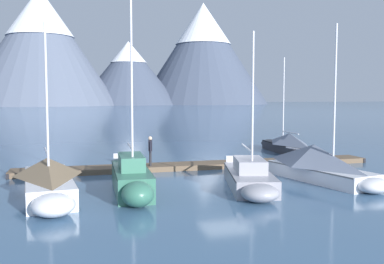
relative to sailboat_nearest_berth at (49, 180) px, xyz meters
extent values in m
plane|color=#426689|center=(8.54, 1.43, -0.75)|extent=(700.00, 700.00, 0.00)
cone|color=slate|center=(-9.46, 222.45, 29.48)|extent=(79.68, 79.68, 60.46)
cone|color=white|center=(-9.46, 222.45, 47.28)|extent=(34.54, 34.54, 24.96)
cone|color=#424C60|center=(37.52, 231.35, 17.32)|extent=(58.46, 58.46, 36.14)
cone|color=white|center=(37.52, 231.35, 29.31)|extent=(20.84, 20.84, 12.27)
cone|color=#424C60|center=(85.56, 240.79, 30.48)|extent=(80.49, 80.49, 62.45)
cone|color=white|center=(85.56, 240.79, 48.97)|extent=(34.59, 34.59, 25.56)
cube|color=brown|center=(8.54, 5.43, -0.60)|extent=(21.57, 2.25, 0.30)
cylinder|color=#38383D|center=(8.52, 4.69, -0.63)|extent=(20.67, 0.72, 0.24)
cylinder|color=#38383D|center=(8.56, 6.17, -0.63)|extent=(20.67, 0.72, 0.24)
cube|color=black|center=(-2.14, 5.67, -0.60)|extent=(0.20, 1.84, 0.27)
cube|color=black|center=(19.22, 5.18, -0.60)|extent=(0.20, 1.84, 0.27)
cube|color=white|center=(-0.02, 0.21, -0.32)|extent=(2.29, 6.39, 0.85)
ellipsoid|color=white|center=(0.25, -3.23, -0.32)|extent=(1.68, 1.91, 0.81)
cube|color=slate|center=(-0.02, 0.21, 0.06)|extent=(2.32, 6.27, 0.06)
cylinder|color=silver|center=(0.02, -0.29, 3.30)|extent=(0.10, 0.10, 6.38)
cylinder|color=silver|center=(-0.11, 1.40, 1.01)|extent=(0.34, 3.39, 0.08)
pyramid|color=#7A664C|center=(-0.05, 0.67, 0.47)|extent=(2.44, 5.16, 0.74)
cube|color=#336B56|center=(3.51, 0.11, -0.23)|extent=(1.82, 5.47, 1.04)
ellipsoid|color=#336B56|center=(3.31, -2.82, -0.23)|extent=(1.34, 1.47, 0.99)
cube|color=#163027|center=(3.51, 0.11, 0.25)|extent=(1.86, 5.36, 0.06)
cylinder|color=silver|center=(3.46, -0.66, 3.98)|extent=(0.10, 0.10, 7.37)
cylinder|color=silver|center=(3.54, 0.55, 1.24)|extent=(0.24, 2.43, 0.08)
cube|color=#3A7560|center=(3.50, -0.02, 0.61)|extent=(1.19, 2.48, 0.63)
cube|color=silver|center=(3.69, 2.72, 0.47)|extent=(1.32, 0.19, 0.36)
cube|color=#93939E|center=(8.96, -0.54, -0.37)|extent=(3.23, 5.72, 0.77)
ellipsoid|color=#93939E|center=(8.16, -3.40, -0.37)|extent=(1.90, 1.85, 0.73)
cube|color=#424247|center=(8.96, -0.54, -0.02)|extent=(3.24, 5.62, 0.06)
cylinder|color=silver|center=(8.74, -1.32, 3.19)|extent=(0.10, 0.10, 6.35)
cylinder|color=silver|center=(9.18, 0.25, 1.01)|extent=(0.96, 3.17, 0.08)
cube|color=#A0A0AB|center=(8.92, -0.67, 0.32)|extent=(1.89, 2.70, 0.61)
cube|color=silver|center=(9.67, 1.99, 0.20)|extent=(1.62, 0.54, 0.36)
cube|color=silver|center=(13.04, -0.13, -0.39)|extent=(3.00, 6.35, 0.72)
ellipsoid|color=silver|center=(13.65, -3.36, -0.39)|extent=(1.83, 1.63, 0.68)
cube|color=slate|center=(13.04, -0.13, -0.07)|extent=(3.01, 6.23, 0.06)
cylinder|color=silver|center=(13.20, -0.98, 3.46)|extent=(0.10, 0.10, 7.00)
cylinder|color=silver|center=(12.87, 0.74, 0.68)|extent=(0.73, 3.45, 0.08)
pyramid|color=slate|center=(12.95, 0.32, 0.51)|extent=(3.02, 5.19, 1.09)
cube|color=black|center=(16.96, 10.36, -0.40)|extent=(2.25, 6.32, 0.71)
ellipsoid|color=black|center=(17.30, 13.79, -0.40)|extent=(1.60, 2.14, 0.67)
cube|color=black|center=(16.96, 10.36, -0.09)|extent=(2.28, 6.21, 0.06)
cylinder|color=silver|center=(17.04, 11.14, 3.24)|extent=(0.10, 0.10, 6.56)
cylinder|color=silver|center=(16.90, 9.74, 0.84)|extent=(0.35, 2.81, 0.08)
pyramid|color=slate|center=(16.92, 9.90, 0.37)|extent=(2.38, 5.12, 0.83)
cylinder|color=#232328|center=(5.43, 5.40, -0.02)|extent=(0.14, 0.14, 0.86)
cylinder|color=#232328|center=(5.38, 5.14, -0.02)|extent=(0.14, 0.14, 0.86)
cube|color=black|center=(5.40, 5.27, 0.71)|extent=(0.29, 0.41, 0.60)
sphere|color=beige|center=(5.40, 5.27, 1.13)|extent=(0.22, 0.22, 0.22)
cylinder|color=black|center=(5.45, 5.52, 0.64)|extent=(0.09, 0.09, 0.62)
cylinder|color=black|center=(5.35, 5.03, 0.64)|extent=(0.09, 0.09, 0.62)
camera|label=1|loc=(0.63, -19.04, 3.46)|focal=40.61mm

